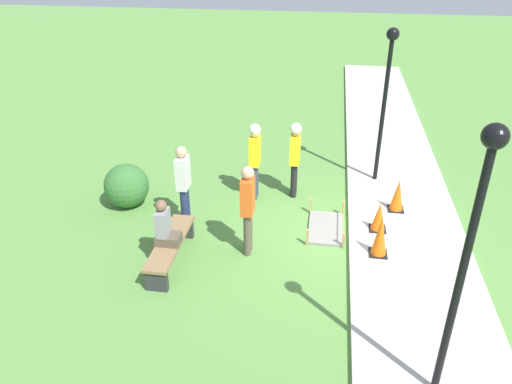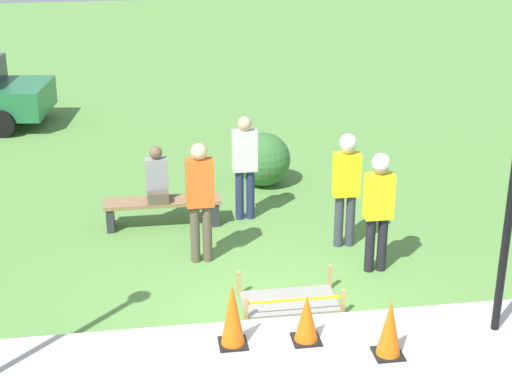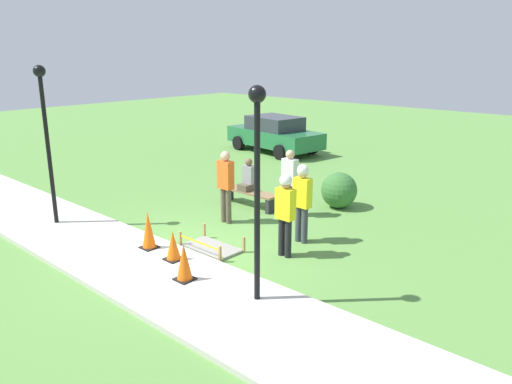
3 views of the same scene
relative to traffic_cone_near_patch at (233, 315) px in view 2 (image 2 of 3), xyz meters
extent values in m
plane|color=#5B8E42|center=(0.61, 0.54, -0.51)|extent=(60.00, 60.00, 0.00)
cube|color=#BCB7AD|center=(0.61, -0.63, -0.46)|extent=(28.00, 2.34, 0.10)
cube|color=gray|center=(0.88, 1.01, -0.48)|extent=(1.27, 0.71, 0.06)
cube|color=tan|center=(0.25, 0.65, -0.33)|extent=(0.05, 0.05, 0.36)
cube|color=tan|center=(1.52, 0.65, -0.33)|extent=(0.05, 0.05, 0.36)
cube|color=tan|center=(0.25, 1.36, -0.33)|extent=(0.05, 0.05, 0.36)
cube|color=tan|center=(1.52, 1.36, -0.33)|extent=(0.05, 0.05, 0.36)
cube|color=yellow|center=(0.88, 0.65, -0.24)|extent=(1.27, 0.00, 0.04)
cube|color=black|center=(0.00, 0.00, -0.39)|extent=(0.34, 0.34, 0.02)
cone|color=orange|center=(0.00, 0.00, 0.02)|extent=(0.29, 0.29, 0.80)
cube|color=black|center=(0.88, -0.04, -0.39)|extent=(0.34, 0.34, 0.02)
cone|color=orange|center=(0.88, -0.04, -0.09)|extent=(0.29, 0.29, 0.59)
cube|color=black|center=(1.77, -0.49, -0.39)|extent=(0.34, 0.34, 0.02)
cone|color=orange|center=(1.77, -0.49, -0.03)|extent=(0.29, 0.29, 0.70)
cube|color=#2D2D33|center=(-1.53, 3.86, -0.31)|extent=(0.12, 0.40, 0.40)
cube|color=#2D2D33|center=(0.17, 3.86, -0.31)|extent=(0.12, 0.40, 0.40)
cube|color=olive|center=(-0.68, 3.86, -0.08)|extent=(1.90, 0.44, 0.06)
cube|color=brown|center=(-0.75, 3.86, 0.04)|extent=(0.34, 0.44, 0.18)
cube|color=gray|center=(-0.75, 3.94, 0.38)|extent=(0.36, 0.20, 0.50)
sphere|color=brown|center=(-0.75, 3.94, 0.74)|extent=(0.21, 0.21, 0.21)
cylinder|color=#383D47|center=(1.97, 2.69, -0.09)|extent=(0.14, 0.14, 0.84)
cylinder|color=#383D47|center=(2.15, 2.69, -0.09)|extent=(0.14, 0.14, 0.84)
cube|color=yellow|center=(2.06, 2.69, 0.67)|extent=(0.40, 0.22, 0.66)
sphere|color=tan|center=(2.06, 2.69, 1.11)|extent=(0.23, 0.23, 0.23)
sphere|color=white|center=(2.06, 2.69, 1.17)|extent=(0.26, 0.26, 0.26)
cylinder|color=black|center=(2.21, 1.81, -0.09)|extent=(0.14, 0.14, 0.83)
cylinder|color=black|center=(2.39, 1.81, -0.09)|extent=(0.14, 0.14, 0.83)
cube|color=yellow|center=(2.30, 1.81, 0.65)|extent=(0.40, 0.22, 0.66)
sphere|color=#A37A5B|center=(2.30, 1.81, 1.09)|extent=(0.22, 0.22, 0.22)
sphere|color=white|center=(2.30, 1.81, 1.16)|extent=(0.26, 0.26, 0.26)
cylinder|color=brown|center=(-0.25, 2.48, -0.06)|extent=(0.14, 0.14, 0.89)
cylinder|color=brown|center=(-0.07, 2.48, -0.06)|extent=(0.14, 0.14, 0.89)
cube|color=#E55B1E|center=(-0.16, 2.48, 0.74)|extent=(0.40, 0.22, 0.71)
sphere|color=tan|center=(-0.16, 2.48, 1.21)|extent=(0.24, 0.24, 0.24)
cylinder|color=navy|center=(0.60, 3.96, -0.08)|extent=(0.14, 0.14, 0.86)
cylinder|color=navy|center=(0.78, 3.96, -0.08)|extent=(0.14, 0.14, 0.86)
cube|color=silver|center=(0.69, 3.96, 0.69)|extent=(0.40, 0.22, 0.68)
sphere|color=tan|center=(0.69, 3.96, 1.15)|extent=(0.23, 0.23, 0.23)
cylinder|color=black|center=(3.26, -0.13, 1.28)|extent=(0.10, 0.10, 3.37)
cylinder|color=black|center=(-3.75, 11.04, -0.20)|extent=(0.63, 0.32, 0.60)
cylinder|color=black|center=(-3.99, 9.25, -0.20)|extent=(0.63, 0.32, 0.60)
sphere|color=#387033|center=(1.24, 5.47, -0.01)|extent=(0.99, 0.99, 0.99)
camera|label=1|loc=(-8.07, 1.13, 5.13)|focal=35.00mm
camera|label=2|loc=(-0.93, -8.00, 4.75)|focal=55.00mm
camera|label=3|loc=(8.46, -5.87, 3.70)|focal=35.00mm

